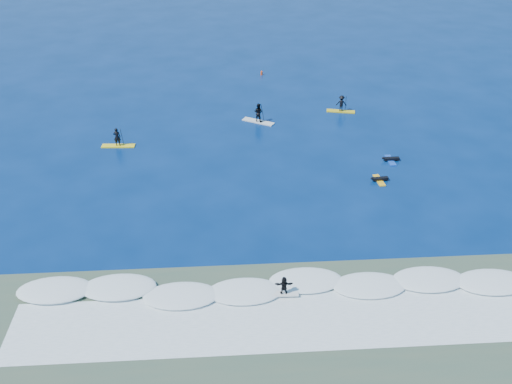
{
  "coord_description": "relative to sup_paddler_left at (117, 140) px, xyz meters",
  "views": [
    {
      "loc": [
        -4.08,
        -37.86,
        24.25
      ],
      "look_at": [
        -1.55,
        0.93,
        0.6
      ],
      "focal_mm": 40.0,
      "sensor_mm": 36.0,
      "label": 1
    }
  ],
  "objects": [
    {
      "name": "wave_surfer",
      "position": [
        13.36,
        -21.84,
        0.09
      ],
      "size": [
        1.86,
        0.55,
        1.34
      ],
      "rotation": [
        0.0,
        0.0,
        -0.02
      ],
      "color": "silver",
      "rests_on": "breaking_wave"
    },
    {
      "name": "ground",
      "position": [
        13.92,
        -11.05,
        -0.68
      ],
      "size": [
        160.0,
        160.0,
        0.0
      ],
      "primitive_type": "plane",
      "color": "#041F4F",
      "rests_on": "ground"
    },
    {
      "name": "sup_paddler_left",
      "position": [
        0.0,
        0.0,
        0.0
      ],
      "size": [
        3.14,
        0.92,
        2.18
      ],
      "rotation": [
        0.0,
        0.0,
        -0.05
      ],
      "color": "yellow",
      "rests_on": "ground"
    },
    {
      "name": "prone_paddler_near",
      "position": [
        22.98,
        -7.99,
        -0.54
      ],
      "size": [
        1.54,
        1.97,
        0.4
      ],
      "rotation": [
        0.0,
        0.0,
        1.66
      ],
      "color": "yellow",
      "rests_on": "ground"
    },
    {
      "name": "shallow_water",
      "position": [
        13.92,
        -25.05,
        -0.68
      ],
      "size": [
        90.0,
        13.0,
        0.01
      ],
      "primitive_type": "cube",
      "color": "#3C5240",
      "rests_on": "ground"
    },
    {
      "name": "prone_paddler_far",
      "position": [
        24.88,
        -4.52,
        -0.54
      ],
      "size": [
        1.61,
        2.03,
        0.42
      ],
      "rotation": [
        0.0,
        0.0,
        1.59
      ],
      "color": "#1847B7",
      "rests_on": "ground"
    },
    {
      "name": "sup_paddler_center",
      "position": [
        13.57,
        4.67,
        0.2
      ],
      "size": [
        3.32,
        2.43,
        2.36
      ],
      "rotation": [
        0.0,
        0.0,
        -0.53
      ],
      "color": "silver",
      "rests_on": "ground"
    },
    {
      "name": "sup_paddler_right",
      "position": [
        22.54,
        6.75,
        0.14
      ],
      "size": [
        3.08,
        1.4,
        2.1
      ],
      "rotation": [
        0.0,
        0.0,
        -0.23
      ],
      "color": "gold",
      "rests_on": "ground"
    },
    {
      "name": "breaking_wave",
      "position": [
        13.92,
        -21.05,
        -0.68
      ],
      "size": [
        40.0,
        6.0,
        0.3
      ],
      "primitive_type": "cube",
      "color": "white",
      "rests_on": "ground"
    },
    {
      "name": "whitewater",
      "position": [
        13.92,
        -24.05,
        -0.68
      ],
      "size": [
        34.0,
        5.0,
        0.02
      ],
      "primitive_type": "cube",
      "color": "silver",
      "rests_on": "ground"
    },
    {
      "name": "marker_buoy",
      "position": [
        14.94,
        18.68,
        -0.4
      ],
      "size": [
        0.27,
        0.27,
        0.64
      ],
      "rotation": [
        0.0,
        0.0,
        -0.27
      ],
      "color": "#F84716",
      "rests_on": "ground"
    }
  ]
}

